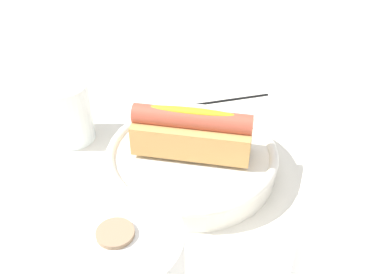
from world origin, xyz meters
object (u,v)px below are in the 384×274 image
object	(u,v)px
water_glass	(68,115)
chopstick_near	(204,103)
hotdog_front	(192,132)
napkin_box	(356,222)
serving_bowl	(192,159)

from	to	relation	value
water_glass	chopstick_near	bearing A→B (deg)	-141.47
hotdog_front	napkin_box	size ratio (longest dim) A/B	1.02
serving_bowl	hotdog_front	distance (m)	0.04
hotdog_front	chopstick_near	bearing A→B (deg)	-83.10
hotdog_front	serving_bowl	bearing A→B (deg)	-75.96
water_glass	hotdog_front	bearing A→B (deg)	170.83
water_glass	chopstick_near	world-z (taller)	water_glass
water_glass	napkin_box	world-z (taller)	napkin_box
chopstick_near	hotdog_front	bearing A→B (deg)	68.56
serving_bowl	chopstick_near	bearing A→B (deg)	-83.10
serving_bowl	napkin_box	distance (m)	0.23
water_glass	napkin_box	distance (m)	0.41
water_glass	chopstick_near	size ratio (longest dim) A/B	0.41
serving_bowl	water_glass	xyz separation A→B (m)	(0.19, -0.03, 0.02)
serving_bowl	water_glass	bearing A→B (deg)	-9.17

